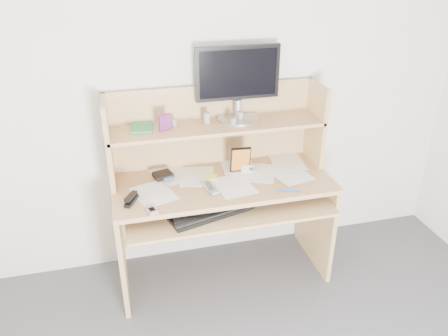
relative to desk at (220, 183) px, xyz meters
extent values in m
cube|color=silver|center=(0.00, 0.24, 0.56)|extent=(3.60, 0.04, 2.50)
cube|color=tan|center=(0.00, -0.08, 0.04)|extent=(1.40, 0.60, 0.03)
cube|color=tan|center=(-0.68, -0.08, -0.33)|extent=(0.03, 0.56, 0.72)
cube|color=tan|center=(0.68, -0.08, -0.33)|extent=(0.03, 0.56, 0.72)
cube|color=tan|center=(0.00, 0.20, -0.36)|extent=(1.34, 0.02, 0.41)
cube|color=tan|center=(0.00, -0.20, -0.05)|extent=(1.28, 0.55, 0.02)
cube|color=tan|center=(0.00, 0.21, 0.33)|extent=(1.40, 0.02, 0.55)
cube|color=tan|center=(-0.68, 0.07, 0.33)|extent=(0.03, 0.30, 0.55)
cube|color=tan|center=(0.68, 0.07, 0.33)|extent=(0.03, 0.30, 0.55)
cube|color=tan|center=(0.00, 0.07, 0.38)|extent=(1.38, 0.30, 0.02)
cube|color=silver|center=(0.00, -0.08, 0.06)|extent=(1.32, 0.54, 0.01)
cube|color=black|center=(-0.13, -0.28, -0.03)|extent=(0.54, 0.31, 0.03)
cube|color=black|center=(-0.13, -0.28, -0.01)|extent=(0.51, 0.29, 0.01)
cube|color=gray|center=(-0.11, -0.17, 0.07)|extent=(0.09, 0.17, 0.02)
cube|color=silver|center=(-0.48, -0.34, 0.07)|extent=(0.07, 0.10, 0.02)
cube|color=black|center=(-0.59, -0.20, 0.08)|extent=(0.09, 0.14, 0.04)
cube|color=black|center=(-0.37, 0.06, 0.08)|extent=(0.14, 0.12, 0.03)
cube|color=#F8FF43|center=(-0.06, -0.02, 0.06)|extent=(0.09, 0.09, 0.01)
cube|color=silver|center=(0.19, 0.00, 0.09)|extent=(0.09, 0.05, 0.05)
cube|color=black|center=(0.14, 0.00, 0.15)|extent=(0.13, 0.02, 0.19)
cylinder|color=#1643AC|center=(0.35, -0.31, 0.07)|extent=(0.15, 0.06, 0.01)
cube|color=maroon|center=(-0.34, 0.05, 0.44)|extent=(0.08, 0.05, 0.10)
cube|color=#36874F|center=(-0.47, 0.11, 0.40)|extent=(0.15, 0.19, 0.02)
cylinder|color=black|center=(-0.27, 0.10, 0.41)|extent=(0.04, 0.04, 0.05)
cylinder|color=white|center=(0.16, 0.10, 0.42)|extent=(0.05, 0.05, 0.06)
cylinder|color=black|center=(0.10, 0.03, 0.41)|extent=(0.05, 0.05, 0.05)
cylinder|color=white|center=(-0.06, 0.10, 0.42)|extent=(0.04, 0.04, 0.08)
cylinder|color=#A7A7AC|center=(0.16, 0.12, 0.40)|extent=(0.27, 0.27, 0.02)
cylinder|color=#A7A7AC|center=(0.16, 0.13, 0.46)|extent=(0.05, 0.05, 0.11)
cube|color=black|center=(0.16, 0.15, 0.69)|extent=(0.55, 0.04, 0.34)
cube|color=black|center=(0.16, 0.13, 0.69)|extent=(0.50, 0.01, 0.30)
camera|label=1|loc=(-0.60, -2.47, 1.40)|focal=35.00mm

